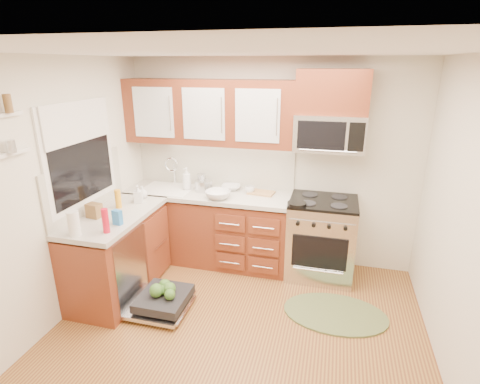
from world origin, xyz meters
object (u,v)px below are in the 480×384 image
(dishwasher, at_px, (161,301))
(bowl_a, at_px, (231,187))
(upper_cabinets, at_px, (209,112))
(bowl_b, at_px, (218,195))
(microwave, at_px, (329,133))
(cup, at_px, (250,190))
(range, at_px, (321,238))
(cutting_board, at_px, (261,193))
(rug, at_px, (335,314))
(skillet, at_px, (297,204))
(sink, at_px, (168,198))
(stock_pot, at_px, (204,186))
(paper_towel_roll, at_px, (74,223))

(dishwasher, xyz_separation_m, bowl_a, (0.39, 1.30, 0.85))
(upper_cabinets, height_order, bowl_b, upper_cabinets)
(microwave, height_order, cup, microwave)
(range, distance_m, cutting_board, 0.89)
(rug, relative_size, cutting_board, 3.37)
(cutting_board, relative_size, cup, 2.71)
(skillet, height_order, bowl_b, bowl_b)
(sink, bearing_deg, bowl_b, -13.21)
(rug, relative_size, bowl_b, 3.53)
(sink, bearing_deg, stock_pot, 6.78)
(cutting_board, height_order, cup, cup)
(bowl_a, distance_m, bowl_b, 0.36)
(range, distance_m, bowl_b, 1.32)
(upper_cabinets, relative_size, cutting_board, 6.62)
(paper_towel_roll, bearing_deg, bowl_a, 57.54)
(cup, bearing_deg, bowl_a, 164.81)
(microwave, distance_m, stock_pot, 1.63)
(dishwasher, distance_m, bowl_b, 1.33)
(cup, bearing_deg, paper_towel_roll, -129.74)
(sink, bearing_deg, paper_towel_roll, -99.73)
(rug, xyz_separation_m, stock_pot, (-1.67, 0.81, 0.98))
(rug, xyz_separation_m, bowl_a, (-1.36, 0.93, 0.94))
(bowl_b, distance_m, cup, 0.42)
(bowl_a, bearing_deg, microwave, -2.50)
(microwave, xyz_separation_m, bowl_a, (-1.15, 0.05, -0.75))
(stock_pot, bearing_deg, microwave, 2.91)
(range, relative_size, microwave, 1.25)
(cup, bearing_deg, bowl_b, -138.61)
(sink, xyz_separation_m, skillet, (1.65, -0.24, 0.17))
(range, xyz_separation_m, cutting_board, (-0.75, 0.12, 0.46))
(paper_towel_roll, bearing_deg, bowl_b, 52.60)
(bowl_a, bearing_deg, skillet, -25.87)
(microwave, height_order, bowl_a, microwave)
(range, xyz_separation_m, paper_towel_roll, (-2.18, -1.45, 0.57))
(bowl_a, bearing_deg, sink, -167.06)
(upper_cabinets, xyz_separation_m, cup, (0.52, -0.05, -0.90))
(range, height_order, sink, range)
(microwave, xyz_separation_m, rug, (0.21, -0.88, -1.69))
(skillet, bearing_deg, bowl_a, 154.13)
(microwave, height_order, cutting_board, microwave)
(stock_pot, height_order, cutting_board, stock_pot)
(range, height_order, paper_towel_roll, paper_towel_roll)
(dishwasher, bearing_deg, range, 36.27)
(bowl_a, xyz_separation_m, cup, (0.26, -0.07, 0.02))
(cup, bearing_deg, stock_pot, -174.60)
(paper_towel_roll, height_order, bowl_b, paper_towel_roll)
(cup, bearing_deg, sink, -173.98)
(upper_cabinets, xyz_separation_m, range, (1.41, -0.15, -1.40))
(range, bearing_deg, upper_cabinets, 174.11)
(stock_pot, bearing_deg, rug, -25.68)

